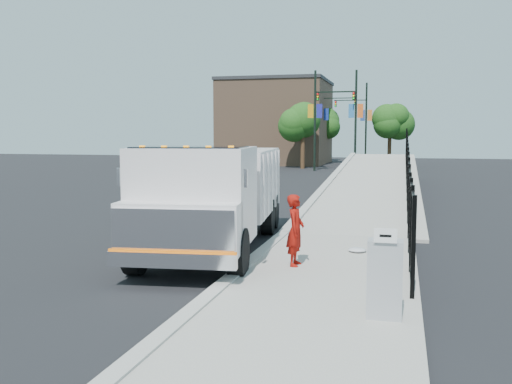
# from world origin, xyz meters

# --- Properties ---
(ground) EXTENTS (120.00, 120.00, 0.00)m
(ground) POSITION_xyz_m (0.00, 0.00, 0.00)
(ground) COLOR black
(ground) RESTS_ON ground
(sidewalk) EXTENTS (3.55, 12.00, 0.12)m
(sidewalk) POSITION_xyz_m (1.93, -2.00, 0.06)
(sidewalk) COLOR #9E998E
(sidewalk) RESTS_ON ground
(curb) EXTENTS (0.30, 12.00, 0.16)m
(curb) POSITION_xyz_m (0.00, -2.00, 0.08)
(curb) COLOR #ADAAA3
(curb) RESTS_ON ground
(ramp) EXTENTS (3.95, 24.06, 3.19)m
(ramp) POSITION_xyz_m (2.12, 16.00, 0.00)
(ramp) COLOR #9E998E
(ramp) RESTS_ON ground
(iron_fence) EXTENTS (0.10, 28.00, 1.80)m
(iron_fence) POSITION_xyz_m (3.55, 12.00, 0.90)
(iron_fence) COLOR black
(iron_fence) RESTS_ON ground
(truck) EXTENTS (3.47, 8.36, 2.78)m
(truck) POSITION_xyz_m (-1.40, 1.71, 1.57)
(truck) COLOR black
(truck) RESTS_ON ground
(worker) EXTENTS (0.38, 0.58, 1.58)m
(worker) POSITION_xyz_m (1.07, -0.01, 0.91)
(worker) COLOR #930F08
(worker) RESTS_ON sidewalk
(utility_cabinet) EXTENTS (0.55, 0.40, 1.25)m
(utility_cabinet) POSITION_xyz_m (3.10, -3.20, 0.75)
(utility_cabinet) COLOR gray
(utility_cabinet) RESTS_ON sidewalk
(arrow_sign) EXTENTS (0.35, 0.04, 0.22)m
(arrow_sign) POSITION_xyz_m (3.10, -3.42, 1.48)
(arrow_sign) COLOR white
(arrow_sign) RESTS_ON utility_cabinet
(debris) EXTENTS (0.45, 0.45, 0.11)m
(debris) POSITION_xyz_m (2.30, 1.77, 0.18)
(debris) COLOR silver
(debris) RESTS_ON sidewalk
(light_pole_0) EXTENTS (3.78, 0.22, 8.00)m
(light_pole_0) POSITION_xyz_m (-3.24, 33.43, 4.36)
(light_pole_0) COLOR black
(light_pole_0) RESTS_ON ground
(light_pole_1) EXTENTS (3.78, 0.22, 8.00)m
(light_pole_1) POSITION_xyz_m (-0.66, 33.87, 4.36)
(light_pole_1) COLOR black
(light_pole_1) RESTS_ON ground
(light_pole_2) EXTENTS (3.77, 0.22, 8.00)m
(light_pole_2) POSITION_xyz_m (-3.79, 41.90, 4.36)
(light_pole_2) COLOR black
(light_pole_2) RESTS_ON ground
(light_pole_3) EXTENTS (3.77, 0.22, 8.00)m
(light_pole_3) POSITION_xyz_m (-0.57, 45.72, 4.36)
(light_pole_3) COLOR black
(light_pole_3) RESTS_ON ground
(tree_0) EXTENTS (3.11, 3.11, 5.56)m
(tree_0) POSITION_xyz_m (-4.96, 36.04, 3.97)
(tree_0) COLOR #382314
(tree_0) RESTS_ON ground
(tree_1) EXTENTS (2.62, 2.62, 5.31)m
(tree_1) POSITION_xyz_m (2.16, 40.98, 3.95)
(tree_1) COLOR #382314
(tree_1) RESTS_ON ground
(tree_2) EXTENTS (2.86, 2.86, 5.43)m
(tree_2) POSITION_xyz_m (-4.39, 46.23, 3.96)
(tree_2) COLOR #382314
(tree_2) RESTS_ON ground
(building) EXTENTS (10.00, 10.00, 8.00)m
(building) POSITION_xyz_m (-9.00, 44.00, 4.00)
(building) COLOR #8C664C
(building) RESTS_ON ground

